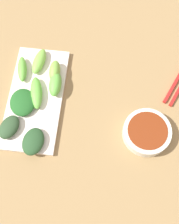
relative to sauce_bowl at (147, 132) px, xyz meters
name	(u,v)px	position (x,y,z in m)	size (l,w,h in m)	color
tabletop	(82,116)	(0.16, -0.03, -0.03)	(2.10, 2.10, 0.02)	olive
sauce_bowl	(147,132)	(0.00, 0.00, 0.00)	(0.12, 0.12, 0.03)	silver
serving_plate	(36,98)	(0.29, -0.06, -0.01)	(0.14, 0.29, 0.01)	silver
broccoli_stalk_0	(55,84)	(0.24, -0.10, 0.01)	(0.03, 0.07, 0.03)	#60B542
broccoli_leafy_1	(9,127)	(0.33, 0.03, 0.01)	(0.04, 0.06, 0.02)	#2B4729
broccoli_stalk_2	(36,93)	(0.28, -0.07, 0.01)	(0.03, 0.09, 0.02)	#63B040
broccoli_stalk_3	(39,61)	(0.29, -0.16, 0.01)	(0.03, 0.08, 0.02)	#77B745
broccoli_stalk_4	(22,69)	(0.33, -0.13, 0.01)	(0.02, 0.07, 0.02)	#64AE40
broccoli_leafy_5	(23,102)	(0.31, -0.04, 0.01)	(0.06, 0.08, 0.02)	#1F5721
broccoli_leafy_6	(33,142)	(0.27, 0.06, 0.01)	(0.05, 0.07, 0.02)	#244624
broccoli_stalk_7	(55,71)	(0.25, -0.14, 0.01)	(0.03, 0.06, 0.03)	#79B544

